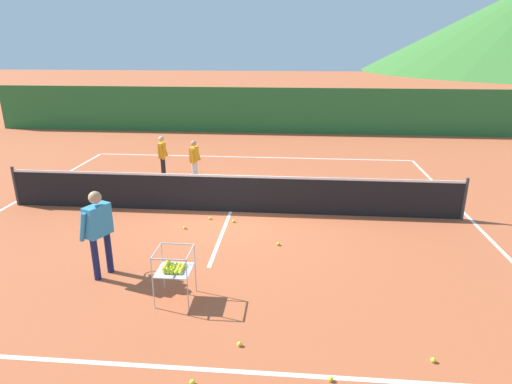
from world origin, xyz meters
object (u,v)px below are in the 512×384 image
Objects in this scene: ball_cart at (173,268)px; tennis_ball_7 at (433,360)px; instructor at (98,226)px; tennis_ball_3 at (239,344)px; tennis_ball_1 at (278,244)px; student_0 at (162,153)px; tennis_ball_2 at (331,379)px; tennis_ball_4 at (192,382)px; tennis_ball_5 at (210,218)px; tennis_ball_6 at (185,227)px; tennis_ball_0 at (234,221)px; tennis_net at (230,193)px; student_1 at (194,157)px.

ball_cart is 13.22× the size of tennis_ball_7.
ball_cart is at bearing -24.06° from instructor.
tennis_ball_3 is at bearing -41.80° from ball_cart.
tennis_ball_3 is 1.00× the size of tennis_ball_7.
tennis_ball_1 is 3.33m from tennis_ball_3.
tennis_ball_7 is (6.07, -8.08, -0.76)m from student_0.
tennis_ball_2 is 1.00× the size of tennis_ball_4.
tennis_ball_6 is at bearing -127.78° from tennis_ball_5.
tennis_ball_6 is (-3.01, 4.55, 0.00)m from tennis_ball_2.
tennis_ball_1 is at bearing 25.95° from instructor.
tennis_ball_0 is at bearing 52.77° from instructor.
student_0 is 8.72m from tennis_ball_3.
tennis_ball_2 is 1.00× the size of tennis_ball_7.
tennis_ball_0 is at bearing 111.03° from tennis_ball_2.
instructor is 24.12× the size of tennis_ball_5.
tennis_ball_7 is at bearing -19.14° from instructor.
tennis_ball_6 is at bearing 113.99° from tennis_ball_3.
tennis_net reaches higher than tennis_ball_6.
tennis_ball_2 is at bearing -30.46° from instructor.
tennis_ball_4 is (2.93, -8.76, -0.76)m from student_0.
tennis_ball_0 is 4.51m from tennis_ball_3.
tennis_ball_0 is at bearing 92.15° from tennis_ball_4.
tennis_ball_2 is (3.98, -2.34, -0.95)m from instructor.
tennis_ball_2 is 1.36m from tennis_ball_3.
tennis_ball_0 is (2.04, 2.69, -0.95)m from instructor.
ball_cart is at bearing -98.79° from tennis_ball_0.
student_1 is at bearing 102.29° from tennis_ball_4.
instructor reaches higher than student_1.
tennis_net is 2.30m from tennis_ball_1.
tennis_ball_2 and tennis_ball_4 have the same top height.
student_0 is at bearing 108.52° from tennis_ball_4.
student_1 is (1.10, -0.34, -0.03)m from student_0.
tennis_ball_6 is at bearing 137.22° from tennis_ball_7.
ball_cart is 13.22× the size of tennis_ball_0.
tennis_ball_7 is at bearing -2.13° from tennis_ball_3.
instructor reaches higher than tennis_ball_1.
student_1 is 18.90× the size of tennis_ball_6.
tennis_ball_4 is at bearing -77.71° from student_1.
tennis_ball_5 is (-2.53, 5.17, 0.00)m from tennis_ball_2.
student_0 is 19.57× the size of tennis_ball_2.
tennis_ball_3 is 4.36m from tennis_ball_6.
tennis_ball_5 is at bearing 166.91° from tennis_ball_0.
tennis_net is at bearing 123.73° from tennis_ball_7.
ball_cart is (1.52, -0.68, -0.40)m from instructor.
tennis_ball_6 is (1.66, -3.99, -0.76)m from student_0.
tennis_ball_3 is at bearing -97.21° from tennis_ball_1.
instructor is at bearing -127.23° from tennis_ball_0.
tennis_ball_0 is (0.52, 3.37, -0.55)m from ball_cart.
tennis_ball_0 is 1.00× the size of tennis_ball_6.
tennis_ball_2 is 1.00× the size of tennis_ball_6.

